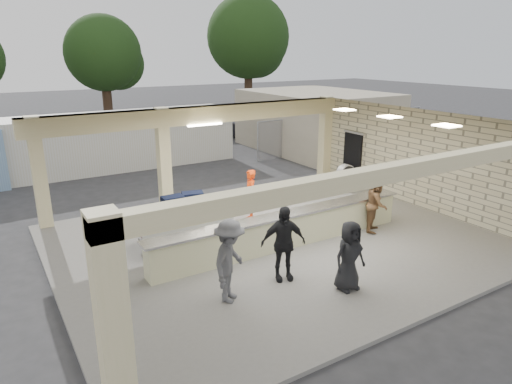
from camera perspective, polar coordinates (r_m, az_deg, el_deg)
ground at (r=13.42m, az=2.38°, el=-6.41°), size 120.00×120.00×0.00m
pavilion at (r=13.58m, az=1.63°, el=-0.04°), size 12.01×10.00×3.55m
baggage_counter at (r=12.81m, az=3.66°, el=-4.77°), size 8.20×0.58×0.98m
luggage_cart at (r=12.95m, az=-9.53°, el=-3.22°), size 2.66×1.78×1.48m
drum_fan at (r=18.78m, az=11.11°, el=2.15°), size 0.84×0.46×0.92m
baggage_handler at (r=14.64m, az=-0.75°, el=-0.41°), size 0.50×0.68×1.68m
passenger_a at (r=14.23m, az=14.89°, el=-1.45°), size 0.89×0.79×1.72m
passenger_b at (r=10.87m, az=3.41°, el=-6.40°), size 1.16×0.72×1.86m
passenger_c at (r=9.97m, az=-3.30°, el=-8.61°), size 1.20×1.12×1.88m
passenger_d at (r=10.66m, az=11.58°, el=-7.82°), size 0.81×0.33×1.66m
car_white_a at (r=29.20m, az=3.34°, el=7.91°), size 4.70×2.53×1.30m
car_white_b at (r=30.40m, az=7.95°, el=8.18°), size 4.42×3.41×1.32m
car_dark at (r=29.79m, az=-4.11°, el=8.07°), size 4.02×3.06×1.28m
container_white at (r=22.61m, az=-17.97°, el=6.02°), size 12.00×2.41×2.60m
fence at (r=26.59m, az=11.34°, el=7.57°), size 12.06×0.06×2.03m
tree_mid at (r=37.47m, az=-18.13°, el=15.82°), size 6.00×5.60×8.00m
tree_right at (r=41.22m, az=-0.70°, el=18.43°), size 7.20×7.00×10.00m
adjacent_building at (r=26.27m, az=7.49°, el=8.85°), size 6.00×8.00×3.20m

